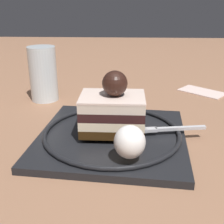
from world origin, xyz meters
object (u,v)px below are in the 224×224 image
(cake_slice, at_px, (113,110))
(drink_glass_far, at_px, (43,76))
(whipped_cream_dollop, at_px, (131,142))
(folded_napkin, at_px, (202,91))
(fork, at_px, (166,129))
(dessert_plate, at_px, (112,135))

(cake_slice, distance_m, drink_glass_far, 0.24)
(cake_slice, height_order, whipped_cream_dollop, cake_slice)
(drink_glass_far, xyz_separation_m, folded_napkin, (-0.07, 0.35, -0.05))
(whipped_cream_dollop, bearing_deg, fork, 145.98)
(drink_glass_far, bearing_deg, dessert_plate, 39.60)
(cake_slice, distance_m, whipped_cream_dollop, 0.08)
(whipped_cream_dollop, bearing_deg, cake_slice, -161.29)
(dessert_plate, height_order, fork, fork)
(drink_glass_far, bearing_deg, folded_napkin, 100.66)
(drink_glass_far, relative_size, folded_napkin, 1.13)
(cake_slice, xyz_separation_m, drink_glass_far, (-0.18, -0.15, 0.00))
(whipped_cream_dollop, bearing_deg, dessert_plate, -160.74)
(dessert_plate, bearing_deg, fork, 91.76)
(cake_slice, bearing_deg, fork, 92.11)
(drink_glass_far, distance_m, folded_napkin, 0.36)
(cake_slice, height_order, fork, cake_slice)
(dessert_plate, bearing_deg, cake_slice, 65.46)
(folded_napkin, bearing_deg, fork, -25.18)
(whipped_cream_dollop, distance_m, drink_glass_far, 0.32)
(dessert_plate, height_order, drink_glass_far, drink_glass_far)
(cake_slice, relative_size, fork, 0.81)
(cake_slice, xyz_separation_m, fork, (-0.00, 0.08, -0.03))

